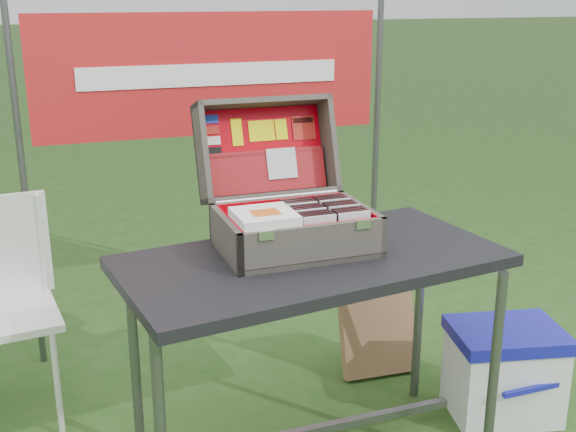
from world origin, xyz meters
name	(u,v)px	position (x,y,z in m)	size (l,w,h in m)	color
table	(311,362)	(0.05, -0.02, 0.40)	(1.29, 0.64, 0.80)	black
table_top	(312,261)	(0.05, -0.02, 0.78)	(1.29, 0.64, 0.04)	black
table_leg_fr	(494,374)	(0.64, -0.28, 0.38)	(0.04, 0.04, 0.76)	#59595B
table_leg_bl	(135,360)	(-0.53, 0.24, 0.38)	(0.04, 0.04, 0.76)	#59595B
table_leg_br	(419,314)	(0.64, 0.24, 0.38)	(0.04, 0.04, 0.76)	#59595B
table_brace	(311,431)	(0.05, -0.02, 0.12)	(1.14, 0.03, 0.03)	#59595B
suitcase	(290,180)	(0.02, 0.12, 1.04)	(0.52, 0.53, 0.47)	#5F594F
suitcase_base_bottom	(295,246)	(0.02, 0.06, 0.81)	(0.52, 0.37, 0.02)	#5F594F
suitcase_base_wall_front	(314,246)	(0.02, -0.11, 0.87)	(0.52, 0.02, 0.14)	#5F594F
suitcase_base_wall_back	(279,216)	(0.02, 0.23, 0.87)	(0.52, 0.02, 0.14)	#5F594F
suitcase_base_wall_left	(226,238)	(-0.22, 0.06, 0.87)	(0.02, 0.37, 0.14)	#5F594F
suitcase_base_wall_right	(361,223)	(0.27, 0.06, 0.87)	(0.02, 0.37, 0.14)	#5F594F
suitcase_liner_floor	(295,243)	(0.02, 0.06, 0.83)	(0.48, 0.33, 0.01)	#E1000C
suitcase_latch_left	(266,235)	(-0.14, -0.12, 0.93)	(0.05, 0.01, 0.03)	silver
suitcase_latch_right	(363,224)	(0.19, -0.12, 0.93)	(0.05, 0.01, 0.03)	silver
suitcase_hinge	(278,197)	(0.02, 0.24, 0.94)	(0.02, 0.02, 0.47)	silver
suitcase_lid_back	(262,151)	(0.02, 0.42, 1.08)	(0.52, 0.37, 0.02)	#5F594F
suitcase_lid_rim_far	(262,103)	(0.02, 0.42, 1.26)	(0.52, 0.02, 0.14)	#5F594F
suitcase_lid_rim_near	(272,195)	(0.02, 0.31, 0.93)	(0.52, 0.02, 0.14)	#5F594F
suitcase_lid_rim_left	(202,154)	(-0.22, 0.37, 1.10)	(0.02, 0.37, 0.14)	#5F594F
suitcase_lid_rim_right	(328,144)	(0.27, 0.37, 1.10)	(0.02, 0.37, 0.14)	#5F594F
suitcase_lid_liner	(263,150)	(0.02, 0.41, 1.08)	(0.47, 0.32, 0.01)	#E1000C
suitcase_liner_wall_front	(313,242)	(0.02, -0.10, 0.88)	(0.48, 0.01, 0.12)	#E1000C
suitcase_liner_wall_back	(280,214)	(0.02, 0.22, 0.88)	(0.48, 0.01, 0.12)	#E1000C
suitcase_liner_wall_left	(229,235)	(-0.21, 0.06, 0.88)	(0.01, 0.33, 0.12)	#E1000C
suitcase_liner_wall_right	(358,220)	(0.26, 0.06, 0.88)	(0.01, 0.33, 0.12)	#E1000C
suitcase_lid_pocket	(267,172)	(0.02, 0.37, 1.01)	(0.46, 0.15, 0.03)	maroon
suitcase_pocket_edge	(266,153)	(0.02, 0.38, 1.08)	(0.45, 0.02, 0.02)	maroon
suitcase_pocket_cd	(282,163)	(0.08, 0.36, 1.04)	(0.12, 0.12, 0.01)	silver
lid_sticker_cc_a	(211,119)	(-0.17, 0.45, 1.21)	(0.05, 0.03, 0.00)	#1933B2
lid_sticker_cc_b	(213,130)	(-0.17, 0.43, 1.17)	(0.05, 0.03, 0.00)	#B01D14
lid_sticker_cc_c	(214,141)	(-0.17, 0.42, 1.13)	(0.05, 0.03, 0.00)	white
lid_sticker_cc_d	(215,151)	(-0.17, 0.41, 1.09)	(0.05, 0.03, 0.00)	black
lid_card_neon_tall	(237,132)	(-0.07, 0.43, 1.16)	(0.04, 0.10, 0.00)	#E5E201
lid_card_neon_main	(262,131)	(0.02, 0.43, 1.16)	(0.10, 0.08, 0.00)	#E5E201
lid_card_neon_small	(281,129)	(0.10, 0.43, 1.16)	(0.05, 0.08, 0.00)	#E5E201
lid_sticker_band	(304,128)	(0.19, 0.43, 1.16)	(0.09, 0.09, 0.00)	#B01D14
lid_sticker_band_bar	(303,120)	(0.19, 0.44, 1.18)	(0.08, 0.02, 0.00)	black
cd_left_0	(320,235)	(0.06, -0.08, 0.90)	(0.11, 0.01, 0.13)	silver
cd_left_1	(317,233)	(0.06, -0.06, 0.90)	(0.11, 0.01, 0.13)	black
cd_left_2	(315,231)	(0.06, -0.04, 0.90)	(0.11, 0.01, 0.13)	black
cd_left_3	(313,230)	(0.06, -0.02, 0.90)	(0.11, 0.01, 0.13)	black
cd_left_4	(310,228)	(0.06, 0.00, 0.90)	(0.11, 0.01, 0.13)	silver
cd_left_5	(308,226)	(0.06, 0.02, 0.90)	(0.11, 0.01, 0.13)	black
cd_left_6	(306,224)	(0.06, 0.04, 0.90)	(0.11, 0.01, 0.13)	black
cd_left_7	(304,223)	(0.06, 0.06, 0.90)	(0.11, 0.01, 0.13)	black
cd_left_8	(302,221)	(0.06, 0.08, 0.90)	(0.11, 0.01, 0.13)	silver
cd_left_9	(300,219)	(0.06, 0.10, 0.90)	(0.11, 0.01, 0.13)	black
cd_left_10	(298,218)	(0.06, 0.12, 0.90)	(0.11, 0.01, 0.13)	black
cd_left_11	(296,216)	(0.06, 0.14, 0.90)	(0.11, 0.01, 0.13)	black
cd_right_0	(354,231)	(0.18, -0.08, 0.90)	(0.11, 0.01, 0.13)	silver
cd_right_1	(352,229)	(0.18, -0.06, 0.90)	(0.11, 0.01, 0.13)	black
cd_right_2	(349,227)	(0.18, -0.04, 0.90)	(0.11, 0.01, 0.13)	black
cd_right_3	(347,226)	(0.18, -0.02, 0.90)	(0.11, 0.01, 0.13)	black
cd_right_4	(344,224)	(0.18, 0.00, 0.90)	(0.11, 0.01, 0.13)	silver
cd_right_5	(342,222)	(0.18, 0.02, 0.90)	(0.11, 0.01, 0.13)	black
cd_right_6	(339,221)	(0.18, 0.04, 0.90)	(0.11, 0.01, 0.13)	black
cd_right_7	(337,219)	(0.18, 0.06, 0.90)	(0.11, 0.01, 0.13)	black
cd_right_8	(335,217)	(0.18, 0.08, 0.90)	(0.11, 0.01, 0.13)	silver
cd_right_9	(332,216)	(0.18, 0.10, 0.90)	(0.11, 0.01, 0.13)	black
cd_right_10	(330,214)	(0.18, 0.12, 0.90)	(0.11, 0.01, 0.13)	black
cd_right_11	(328,213)	(0.18, 0.14, 0.90)	(0.11, 0.01, 0.13)	black
songbook_0	(265,220)	(-0.11, -0.01, 0.95)	(0.19, 0.19, 0.01)	white
songbook_1	(265,218)	(-0.11, -0.01, 0.95)	(0.19, 0.19, 0.01)	white
songbook_2	(265,217)	(-0.11, -0.01, 0.96)	(0.19, 0.19, 0.01)	white
songbook_3	(265,216)	(-0.11, -0.01, 0.96)	(0.19, 0.19, 0.01)	white
songbook_4	(265,214)	(-0.11, -0.01, 0.97)	(0.19, 0.19, 0.01)	white
songbook_5	(265,213)	(-0.11, -0.01, 0.97)	(0.19, 0.19, 0.01)	white
songbook_graphic	(265,212)	(-0.11, -0.02, 0.97)	(0.09, 0.07, 0.00)	#D85919
cooler	(504,371)	(0.90, 0.00, 0.19)	(0.43, 0.33, 0.38)	white
cooler_body	(503,377)	(0.90, 0.00, 0.16)	(0.41, 0.31, 0.33)	white
cooler_lid	(507,334)	(0.90, 0.00, 0.36)	(0.43, 0.33, 0.05)	#16189B
cooler_handle	(532,389)	(0.90, -0.18, 0.21)	(0.26, 0.02, 0.02)	#16189B
chair	(3,320)	(-0.97, 0.62, 0.45)	(0.40, 0.45, 0.89)	silver
chair_seat	(3,318)	(-0.97, 0.62, 0.46)	(0.40, 0.40, 0.03)	silver
chair_leg_fr	(57,384)	(-0.80, 0.45, 0.23)	(0.02, 0.02, 0.46)	silver
chair_leg_br	(53,344)	(-0.80, 0.79, 0.23)	(0.02, 0.02, 0.46)	silver
chair_upright_right	(42,245)	(-0.80, 0.81, 0.67)	(0.02, 0.02, 0.43)	silver
cardboard_box	(378,335)	(0.58, 0.48, 0.18)	(0.34, 0.05, 0.36)	#A7744B
banner_post_left	(24,186)	(-0.85, 1.10, 0.85)	(0.03, 0.03, 1.70)	#59595B
banner_post_right	(375,157)	(0.85, 1.10, 0.85)	(0.03, 0.03, 1.70)	#59595B
banner	(212,74)	(0.00, 1.09, 1.30)	(1.60, 0.01, 0.55)	#B5191C
banner_text	(212,75)	(0.00, 1.08, 1.30)	(1.20, 0.00, 0.10)	white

